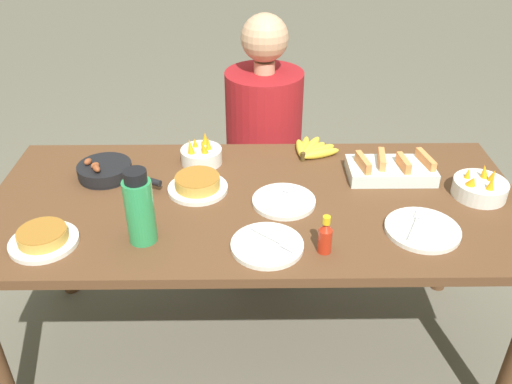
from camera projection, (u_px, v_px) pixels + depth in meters
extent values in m
plane|color=#666051|center=(256.00, 345.00, 2.33)|extent=(14.00, 14.00, 0.00)
cube|color=brown|center=(256.00, 203.00, 1.93)|extent=(1.89, 0.85, 0.03)
cylinder|color=brown|center=(58.00, 229.00, 2.43)|extent=(0.07, 0.07, 0.72)
cylinder|color=brown|center=(451.00, 227.00, 2.45)|extent=(0.07, 0.07, 0.72)
ellipsoid|color=yellow|center=(320.00, 154.00, 2.17)|extent=(0.17, 0.09, 0.04)
ellipsoid|color=yellow|center=(318.00, 151.00, 2.19)|extent=(0.16, 0.13, 0.04)
ellipsoid|color=yellow|center=(313.00, 150.00, 2.20)|extent=(0.13, 0.14, 0.04)
ellipsoid|color=yellow|center=(310.00, 147.00, 2.21)|extent=(0.12, 0.19, 0.04)
ellipsoid|color=yellow|center=(305.00, 147.00, 2.22)|extent=(0.07, 0.19, 0.03)
ellipsoid|color=yellow|center=(301.00, 149.00, 2.21)|extent=(0.04, 0.16, 0.03)
cylinder|color=#4C3819|center=(303.00, 157.00, 2.15)|extent=(0.02, 0.02, 0.04)
cube|color=silver|center=(390.00, 171.00, 2.04)|extent=(0.32, 0.18, 0.05)
cube|color=#ED8E4C|center=(363.00, 163.00, 2.00)|extent=(0.04, 0.12, 0.05)
cube|color=#ED8E4C|center=(382.00, 160.00, 2.03)|extent=(0.04, 0.13, 0.04)
cube|color=#ED8E4C|center=(403.00, 164.00, 2.00)|extent=(0.03, 0.11, 0.04)
cube|color=#ED8E4C|center=(426.00, 160.00, 2.03)|extent=(0.05, 0.13, 0.04)
cylinder|color=black|center=(106.00, 175.00, 2.05)|extent=(0.20, 0.20, 0.01)
cylinder|color=black|center=(105.00, 169.00, 2.04)|extent=(0.20, 0.20, 0.04)
cylinder|color=black|center=(143.00, 179.00, 1.97)|extent=(0.15, 0.09, 0.02)
ellipsoid|color=brown|center=(95.00, 165.00, 2.00)|extent=(0.05, 0.05, 0.03)
ellipsoid|color=brown|center=(96.00, 168.00, 1.97)|extent=(0.05, 0.06, 0.03)
ellipsoid|color=brown|center=(88.00, 162.00, 2.02)|extent=(0.04, 0.04, 0.03)
cylinder|color=silver|center=(198.00, 189.00, 1.97)|extent=(0.22, 0.22, 0.02)
cylinder|color=gold|center=(197.00, 182.00, 1.95)|extent=(0.16, 0.16, 0.04)
cylinder|color=#9F6624|center=(197.00, 177.00, 1.94)|extent=(0.16, 0.16, 0.00)
cylinder|color=silver|center=(44.00, 242.00, 1.70)|extent=(0.21, 0.21, 0.02)
cylinder|color=gold|center=(42.00, 235.00, 1.69)|extent=(0.15, 0.15, 0.03)
cylinder|color=#9F6624|center=(41.00, 231.00, 1.68)|extent=(0.15, 0.15, 0.00)
cylinder|color=silver|center=(267.00, 245.00, 1.68)|extent=(0.23, 0.23, 0.02)
cylinder|color=#B2B2B7|center=(266.00, 236.00, 1.71)|extent=(0.10, 0.09, 0.01)
cube|color=#B2B2B7|center=(288.00, 248.00, 1.66)|extent=(0.05, 0.05, 0.00)
cylinder|color=silver|center=(284.00, 201.00, 1.90)|extent=(0.22, 0.22, 0.02)
cylinder|color=#B2B2B7|center=(276.00, 200.00, 1.88)|extent=(0.08, 0.11, 0.01)
cube|color=#B2B2B7|center=(289.00, 189.00, 1.94)|extent=(0.05, 0.05, 0.00)
cylinder|color=silver|center=(422.00, 230.00, 1.75)|extent=(0.24, 0.24, 0.02)
cylinder|color=#B2B2B7|center=(412.00, 229.00, 1.74)|extent=(0.06, 0.12, 0.01)
cube|color=#B2B2B7|center=(418.00, 214.00, 1.81)|extent=(0.04, 0.05, 0.00)
cylinder|color=silver|center=(201.00, 156.00, 2.13)|extent=(0.16, 0.16, 0.06)
cone|color=orange|center=(208.00, 144.00, 2.11)|extent=(0.03, 0.03, 0.05)
cone|color=orange|center=(205.00, 139.00, 2.14)|extent=(0.04, 0.04, 0.06)
cone|color=orange|center=(195.00, 143.00, 2.13)|extent=(0.04, 0.04, 0.04)
cone|color=orange|center=(190.00, 147.00, 2.08)|extent=(0.05, 0.05, 0.06)
cone|color=orange|center=(203.00, 147.00, 2.08)|extent=(0.05, 0.04, 0.06)
cylinder|color=silver|center=(480.00, 188.00, 1.93)|extent=(0.19, 0.19, 0.06)
cone|color=orange|center=(493.00, 176.00, 1.90)|extent=(0.03, 0.04, 0.06)
cone|color=orange|center=(484.00, 172.00, 1.93)|extent=(0.05, 0.04, 0.06)
cone|color=orange|center=(468.00, 174.00, 1.93)|extent=(0.04, 0.04, 0.04)
cone|color=orange|center=(472.00, 182.00, 1.88)|extent=(0.06, 0.06, 0.05)
cone|color=orange|center=(491.00, 184.00, 1.86)|extent=(0.04, 0.04, 0.05)
cylinder|color=#2D9351|center=(140.00, 212.00, 1.67)|extent=(0.09, 0.09, 0.21)
cylinder|color=black|center=(135.00, 176.00, 1.60)|extent=(0.07, 0.07, 0.04)
cylinder|color=#B72814|center=(325.00, 241.00, 1.65)|extent=(0.04, 0.04, 0.08)
cone|color=#B72814|center=(326.00, 227.00, 1.62)|extent=(0.04, 0.04, 0.02)
cylinder|color=gold|center=(327.00, 220.00, 1.61)|extent=(0.02, 0.02, 0.03)
cube|color=black|center=(263.00, 211.00, 2.77)|extent=(0.39, 0.39, 0.48)
cylinder|color=maroon|center=(264.00, 124.00, 2.51)|extent=(0.35, 0.35, 0.50)
cylinder|color=tan|center=(264.00, 67.00, 2.36)|extent=(0.09, 0.09, 0.05)
sphere|color=tan|center=(265.00, 38.00, 2.29)|extent=(0.21, 0.21, 0.21)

